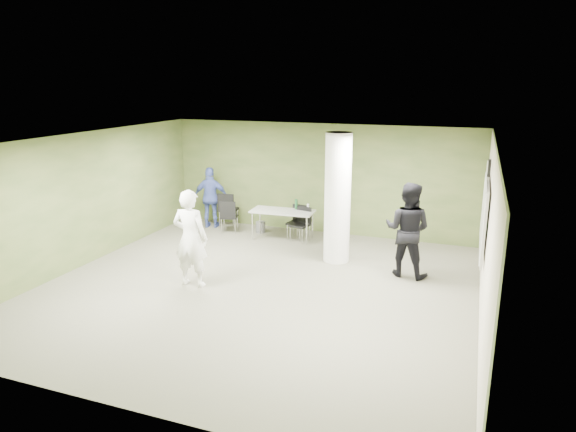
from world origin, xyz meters
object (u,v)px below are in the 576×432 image
at_px(man_blue, 211,198).
at_px(chair_back_left, 229,214).
at_px(woman_white, 190,238).
at_px(man_black, 407,230).
at_px(folding_table, 283,212).

bearing_deg(man_blue, chair_back_left, 139.19).
relative_size(woman_white, man_black, 0.99).
xyz_separation_m(folding_table, woman_white, (-0.59, -3.38, 0.26)).
bearing_deg(man_blue, man_black, 147.22).
distance_m(man_black, man_blue, 5.66).
distance_m(chair_back_left, woman_white, 3.54).
relative_size(man_black, man_blue, 1.18).
height_order(man_black, man_blue, man_black).
distance_m(folding_table, chair_back_left, 1.52).
xyz_separation_m(woman_white, man_blue, (-1.59, 3.72, -0.13)).
height_order(chair_back_left, man_blue, man_blue).
bearing_deg(folding_table, man_black, -26.85).
relative_size(woman_white, man_blue, 1.16).
xyz_separation_m(chair_back_left, man_black, (4.70, -1.42, 0.46)).
xyz_separation_m(chair_back_left, woman_white, (0.92, -3.39, 0.45)).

